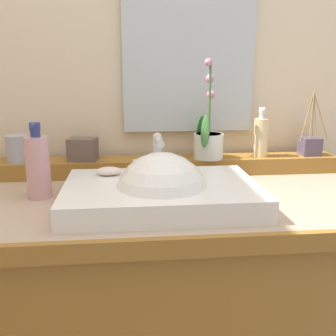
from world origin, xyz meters
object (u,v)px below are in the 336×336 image
(soap_bar, at_px, (109,171))
(potted_plant, at_px, (208,140))
(soap_dispenser, at_px, (261,136))
(tumbler_cup, at_px, (18,149))
(reed_diffuser, at_px, (310,145))
(sink_basin, at_px, (162,196))
(lotion_bottle, at_px, (38,166))
(trinket_box, at_px, (83,149))

(soap_bar, height_order, potted_plant, potted_plant)
(soap_dispenser, bearing_deg, tumbler_cup, -179.75)
(soap_dispenser, height_order, reed_diffuser, reed_diffuser)
(sink_basin, height_order, tumbler_cup, sink_basin)
(lotion_bottle, bearing_deg, soap_bar, 0.84)
(sink_basin, xyz_separation_m, tumbler_cup, (-0.43, 0.31, 0.07))
(soap_bar, bearing_deg, potted_plant, 31.87)
(sink_basin, xyz_separation_m, trinket_box, (-0.23, 0.31, 0.07))
(soap_dispenser, relative_size, trinket_box, 1.89)
(trinket_box, relative_size, lotion_bottle, 0.43)
(soap_bar, relative_size, tumbler_cup, 0.81)
(soap_bar, relative_size, trinket_box, 0.80)
(trinket_box, distance_m, lotion_bottle, 0.23)
(lotion_bottle, bearing_deg, tumbler_cup, 116.79)
(soap_dispenser, xyz_separation_m, trinket_box, (-0.59, -0.00, -0.03))
(sink_basin, xyz_separation_m, potted_plant, (0.18, 0.30, 0.09))
(soap_dispenser, distance_m, trinket_box, 0.59)
(reed_diffuser, bearing_deg, soap_dispenser, -179.24)
(sink_basin, xyz_separation_m, soap_bar, (-0.14, 0.10, 0.04))
(trinket_box, height_order, lotion_bottle, lotion_bottle)
(soap_bar, xyz_separation_m, tumbler_cup, (-0.30, 0.21, 0.03))
(reed_diffuser, bearing_deg, trinket_box, -179.76)
(tumbler_cup, xyz_separation_m, lotion_bottle, (0.11, -0.21, -0.01))
(tumbler_cup, relative_size, lotion_bottle, 0.42)
(soap_bar, xyz_separation_m, soap_dispenser, (0.50, 0.21, 0.05))
(sink_basin, distance_m, reed_diffuser, 0.63)
(soap_bar, distance_m, soap_dispenser, 0.55)
(potted_plant, distance_m, lotion_bottle, 0.55)
(reed_diffuser, distance_m, trinket_box, 0.77)
(sink_basin, height_order, reed_diffuser, reed_diffuser)
(reed_diffuser, height_order, lotion_bottle, reed_diffuser)
(sink_basin, height_order, lotion_bottle, lotion_bottle)
(soap_dispenser, distance_m, tumbler_cup, 0.80)
(trinket_box, bearing_deg, lotion_bottle, -104.60)
(sink_basin, xyz_separation_m, reed_diffuser, (0.54, 0.32, 0.06))
(reed_diffuser, bearing_deg, lotion_bottle, -166.05)
(sink_basin, relative_size, potted_plant, 1.55)
(potted_plant, height_order, lotion_bottle, potted_plant)
(reed_diffuser, bearing_deg, soap_bar, -162.59)
(potted_plant, xyz_separation_m, tumbler_cup, (-0.61, 0.01, -0.02))
(soap_bar, distance_m, potted_plant, 0.38)
(soap_dispenser, bearing_deg, lotion_bottle, -162.87)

